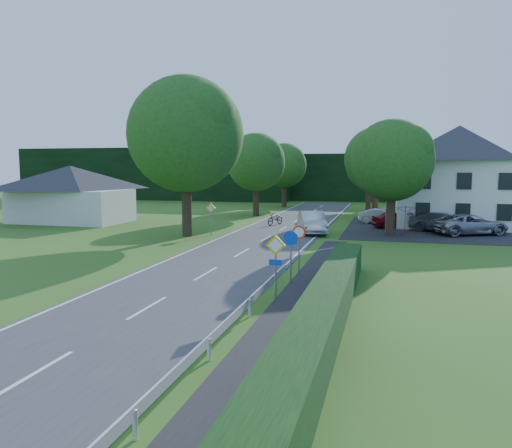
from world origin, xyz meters
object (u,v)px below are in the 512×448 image
(moving_car, at_px, (312,222))
(motorcycle, at_px, (275,219))
(parked_car_grey, at_px, (442,222))
(streetlight, at_px, (386,175))
(parked_car_red, at_px, (397,220))
(parked_car_silver_a, at_px, (383,216))
(parked_car_silver_b, at_px, (470,224))
(parasol, at_px, (405,219))

(moving_car, xyz_separation_m, motorcycle, (-3.90, 4.46, -0.27))
(motorcycle, height_order, parked_car_grey, parked_car_grey)
(streetlight, xyz_separation_m, moving_car, (-5.36, -2.16, -3.60))
(motorcycle, relative_size, parked_car_red, 0.52)
(moving_car, distance_m, parked_car_red, 8.06)
(parked_car_red, bearing_deg, streetlight, 144.88)
(moving_car, xyz_separation_m, parked_car_silver_a, (5.18, 7.69, -0.15))
(motorcycle, relative_size, parked_car_silver_b, 0.38)
(streetlight, xyz_separation_m, parked_car_silver_a, (-0.19, 5.52, -3.74))
(moving_car, height_order, parasol, parasol)
(motorcycle, relative_size, parked_car_grey, 0.42)
(parked_car_silver_a, distance_m, parasol, 6.28)
(parked_car_silver_a, bearing_deg, parked_car_silver_b, -111.76)
(parked_car_silver_b, relative_size, parasol, 2.33)
(moving_car, relative_size, motorcycle, 2.35)
(streetlight, bearing_deg, parked_car_grey, 15.72)
(parked_car_grey, bearing_deg, streetlight, 126.58)
(streetlight, distance_m, parked_car_silver_a, 6.68)
(parked_car_red, bearing_deg, parked_car_silver_a, 7.80)
(parked_car_red, relative_size, parked_car_silver_a, 0.99)
(moving_car, bearing_deg, parked_car_grey, 2.60)
(streetlight, xyz_separation_m, parked_car_silver_b, (6.22, 0.00, -3.65))
(parked_car_red, xyz_separation_m, parked_car_silver_a, (-1.18, 2.74, -0.02))
(moving_car, distance_m, parked_car_silver_b, 11.78)
(motorcycle, distance_m, parasol, 11.16)
(moving_car, relative_size, parked_car_grey, 0.99)
(streetlight, height_order, motorcycle, streetlight)
(parked_car_silver_a, height_order, parked_car_grey, parked_car_grey)
(moving_car, bearing_deg, parked_car_silver_a, 39.43)
(parked_car_silver_a, bearing_deg, parasol, -145.09)
(parasol, bearing_deg, streetlight, 161.92)
(moving_car, bearing_deg, parasol, -3.05)
(parked_car_silver_a, xyz_separation_m, parked_car_silver_b, (6.41, -5.52, 0.09))
(parked_car_grey, relative_size, parasol, 2.12)
(parasol, bearing_deg, moving_car, -166.43)
(motorcycle, height_order, parasol, parasol)
(streetlight, bearing_deg, moving_car, -158.03)
(parked_car_silver_a, xyz_separation_m, parasol, (1.72, -6.02, 0.40))
(parked_car_silver_a, bearing_deg, motorcycle, 128.58)
(streetlight, xyz_separation_m, parked_car_grey, (4.38, 1.23, -3.69))
(motorcycle, xyz_separation_m, parked_car_silver_a, (9.08, 3.23, 0.12))
(streetlight, height_order, parked_car_silver_b, streetlight)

